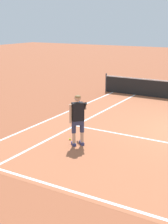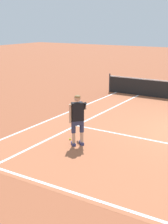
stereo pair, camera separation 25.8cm
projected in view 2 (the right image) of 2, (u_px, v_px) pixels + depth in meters
The scene contains 5 objects.
line_baseline at pixel (125, 209), 6.99m from camera, with size 10.98×0.10×0.01m, color white.
line_singles_left at pixel (89, 119), 13.48m from camera, with size 0.10×10.77×0.01m, color white.
line_doubles_left at pixel (63, 114), 14.18m from camera, with size 0.10×10.77×0.01m, color white.
tennis_player at pixel (78, 116), 10.42m from camera, with size 0.77×1.15×1.71m.
tennis_ball_near_feet at pixel (70, 139), 11.11m from camera, with size 0.07×0.07×0.07m, color #CCE02D.
Camera 2 is at (2.46, -11.65, 3.96)m, focal length 51.30 mm.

